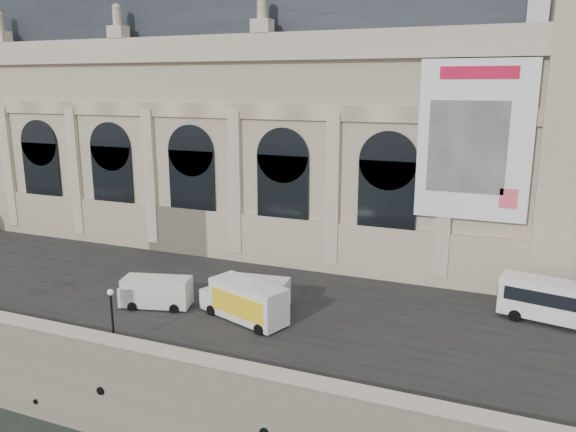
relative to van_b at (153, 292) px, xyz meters
name	(u,v)px	position (x,y,z in m)	size (l,w,h in m)	color
ground	(82,431)	(-0.27, -8.60, -7.27)	(260.00, 260.00, 0.00)	black
quay	(279,253)	(-0.27, 26.40, -4.27)	(160.00, 70.00, 6.00)	gray
street	(187,284)	(-0.27, 5.40, -1.24)	(160.00, 24.00, 0.06)	#2D2D2D
parapet	(80,340)	(-0.27, -8.00, -0.65)	(160.00, 1.40, 1.21)	gray
museum	(217,118)	(-6.24, 22.26, 12.46)	(69.00, 18.70, 29.10)	#C5B297
van_b	(153,292)	(0.00, 0.00, 0.00)	(5.91, 3.44, 2.48)	silver
van_c	(251,292)	(7.28, 2.89, 0.01)	(5.82, 2.81, 2.50)	silver
box_truck	(244,301)	(7.91, 0.55, 0.26)	(7.88, 4.75, 3.03)	white
lamp_right	(112,318)	(1.70, -6.90, 0.81)	(0.43, 0.43, 4.18)	black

